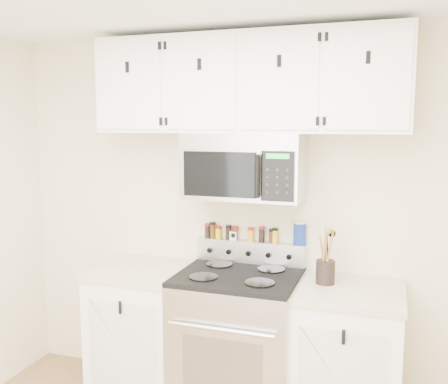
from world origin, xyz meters
name	(u,v)px	position (x,y,z in m)	size (l,w,h in m)	color
back_wall	(252,219)	(0.00, 1.75, 1.25)	(3.50, 0.01, 2.50)	beige
range	(238,343)	(0.00, 1.43, 0.49)	(0.76, 0.65, 1.10)	#B7B7BA
base_cabinet_left	(145,331)	(-0.69, 1.45, 0.46)	(0.64, 0.62, 0.92)	white
base_cabinet_right	(347,361)	(0.69, 1.45, 0.46)	(0.64, 0.62, 0.92)	white
microwave	(245,166)	(0.00, 1.55, 1.63)	(0.76, 0.44, 0.42)	#9E9EA3
upper_cabinets	(246,84)	(0.00, 1.58, 2.15)	(2.00, 0.35, 0.62)	white
utensil_crock	(325,270)	(0.54, 1.50, 1.01)	(0.12, 0.12, 0.34)	black
kitchen_timer	(234,235)	(-0.12, 1.71, 1.13)	(0.05, 0.04, 0.06)	silver
salt_canister	(300,233)	(0.34, 1.71, 1.18)	(0.09, 0.09, 0.16)	navy
spice_jar_0	(208,231)	(-0.31, 1.71, 1.15)	(0.04, 0.04, 0.10)	black
spice_jar_1	(213,230)	(-0.28, 1.71, 1.16)	(0.04, 0.04, 0.11)	#422E10
spice_jar_2	(218,232)	(-0.23, 1.71, 1.14)	(0.04, 0.04, 0.09)	gold
spice_jar_3	(228,232)	(-0.16, 1.71, 1.15)	(0.04, 0.04, 0.10)	black
spice_jar_4	(235,233)	(-0.11, 1.71, 1.15)	(0.04, 0.04, 0.10)	#452F10
spice_jar_5	(251,234)	(0.00, 1.71, 1.15)	(0.05, 0.05, 0.09)	gold
spice_jar_6	(262,234)	(0.08, 1.71, 1.15)	(0.04, 0.04, 0.11)	black
spice_jar_7	(272,236)	(0.15, 1.71, 1.15)	(0.04, 0.04, 0.09)	#3D250E
spice_jar_8	(275,235)	(0.17, 1.71, 1.15)	(0.04, 0.04, 0.10)	yellow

